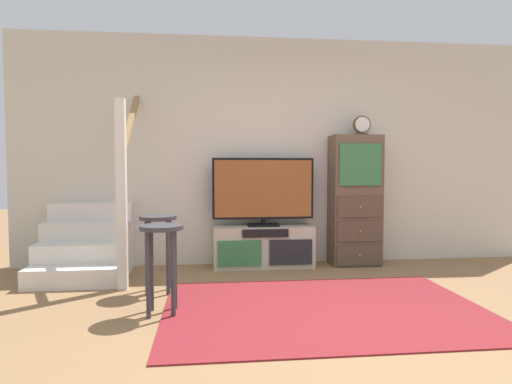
{
  "coord_description": "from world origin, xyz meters",
  "views": [
    {
      "loc": [
        -0.94,
        -2.83,
        1.16
      ],
      "look_at": [
        -0.44,
        1.68,
        0.9
      ],
      "focal_mm": 30.78,
      "sensor_mm": 36.0,
      "label": 1
    }
  ],
  "objects": [
    {
      "name": "ground_plane",
      "position": [
        0.0,
        0.0,
        0.0
      ],
      "size": [
        20.0,
        20.0,
        0.0
      ],
      "primitive_type": "plane",
      "color": "olive"
    },
    {
      "name": "back_wall",
      "position": [
        0.0,
        2.46,
        1.35
      ],
      "size": [
        6.4,
        0.12,
        2.7
      ],
      "primitive_type": "cube",
      "color": "beige",
      "rests_on": "ground_plane"
    },
    {
      "name": "area_rug",
      "position": [
        0.0,
        0.6,
        0.01
      ],
      "size": [
        2.6,
        1.8,
        0.01
      ],
      "primitive_type": "cube",
      "color": "maroon",
      "rests_on": "ground_plane"
    },
    {
      "name": "media_console",
      "position": [
        -0.3,
        2.19,
        0.24
      ],
      "size": [
        1.16,
        0.38,
        0.48
      ],
      "color": "#BCB29E",
      "rests_on": "ground_plane"
    },
    {
      "name": "television",
      "position": [
        -0.3,
        2.22,
        0.9
      ],
      "size": [
        1.18,
        0.22,
        0.79
      ],
      "color": "black",
      "rests_on": "media_console"
    },
    {
      "name": "side_cabinet",
      "position": [
        0.8,
        2.2,
        0.77
      ],
      "size": [
        0.58,
        0.38,
        1.54
      ],
      "color": "brown",
      "rests_on": "ground_plane"
    },
    {
      "name": "desk_clock",
      "position": [
        0.87,
        2.19,
        1.65
      ],
      "size": [
        0.2,
        0.08,
        0.23
      ],
      "color": "#4C3823",
      "rests_on": "side_cabinet"
    },
    {
      "name": "staircase",
      "position": [
        -2.24,
        2.2,
        0.37
      ],
      "size": [
        1.0,
        1.36,
        2.2
      ],
      "color": "silver",
      "rests_on": "ground_plane"
    },
    {
      "name": "bar_stool_near",
      "position": [
        -1.3,
        0.63,
        0.53
      ],
      "size": [
        0.34,
        0.34,
        0.71
      ],
      "color": "#333338",
      "rests_on": "ground_plane"
    },
    {
      "name": "bar_stool_far",
      "position": [
        -1.4,
        1.26,
        0.53
      ],
      "size": [
        0.34,
        0.34,
        0.71
      ],
      "color": "#333338",
      "rests_on": "ground_plane"
    }
  ]
}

